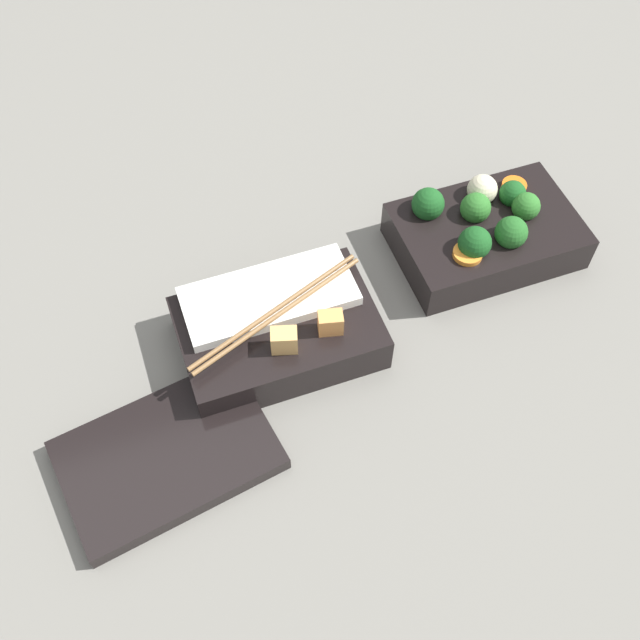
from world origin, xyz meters
TOP-DOWN VIEW (x-y plane):
  - ground_plane at (0.00, 0.00)m, footprint 3.00×3.00m
  - bento_tray_vegetable at (-0.14, -0.03)m, footprint 0.20×0.14m
  - bento_tray_rice at (0.13, 0.02)m, footprint 0.20×0.14m
  - bento_lid at (0.27, 0.11)m, footprint 0.22×0.16m

SIDE VIEW (x-z plane):
  - ground_plane at x=0.00m, z-range 0.00..0.00m
  - bento_lid at x=0.27m, z-range 0.00..0.02m
  - bento_tray_rice at x=0.13m, z-range -0.01..0.06m
  - bento_tray_vegetable at x=-0.14m, z-range -0.01..0.07m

